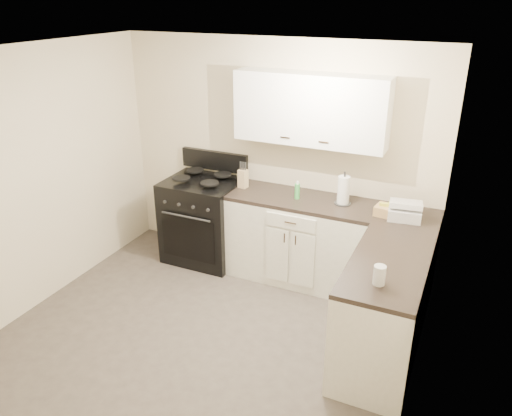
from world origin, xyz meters
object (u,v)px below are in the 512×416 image
at_px(knife_block, 243,179).
at_px(countertop_grill, 405,213).
at_px(wicker_basket, 391,212).
at_px(paper_towel, 344,190).
at_px(stove, 204,221).

relative_size(knife_block, countertop_grill, 0.68).
bearing_deg(wicker_basket, knife_block, 176.52).
height_order(paper_towel, countertop_grill, paper_towel).
bearing_deg(wicker_basket, stove, 178.99).
bearing_deg(knife_block, wicker_basket, 4.99).
xyz_separation_m(paper_towel, countertop_grill, (0.62, -0.09, -0.09)).
bearing_deg(wicker_basket, countertop_grill, 5.21).
bearing_deg(paper_towel, stove, -177.60).
distance_m(stove, knife_block, 0.75).
xyz_separation_m(stove, paper_towel, (1.59, 0.07, 0.63)).
bearing_deg(knife_block, stove, -164.24).
distance_m(paper_towel, countertop_grill, 0.64).
bearing_deg(stove, knife_block, 7.30).
height_order(stove, paper_towel, paper_towel).
height_order(knife_block, paper_towel, paper_towel).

